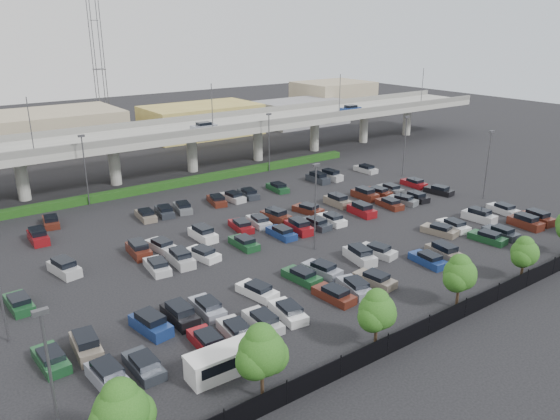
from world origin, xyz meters
name	(u,v)px	position (x,y,z in m)	size (l,w,h in m)	color
ground	(275,229)	(0.00, 0.00, 0.00)	(280.00, 280.00, 0.00)	black
overpass	(163,136)	(-0.25, 31.97, 6.97)	(150.00, 13.00, 15.80)	gray
hedge	(185,182)	(0.00, 25.00, 0.55)	(66.00, 1.60, 1.10)	#153A10
fence	(458,312)	(-0.05, -28.00, 0.90)	(70.00, 0.10, 2.00)	black
tree_row	(453,277)	(0.70, -26.53, 3.52)	(65.07, 3.66, 5.94)	#332316
shuttle_bus	(228,359)	(-20.37, -22.37, 1.13)	(6.52, 2.35, 2.08)	white
parked_cars	(294,235)	(0.00, -4.17, 0.61)	(62.97, 41.66, 1.67)	gray
light_poles	(238,185)	(-4.13, 2.00, 6.24)	(66.90, 48.38, 10.30)	#49494E
distant_buildings	(160,122)	(12.38, 61.81, 3.74)	(138.00, 24.00, 9.00)	gray
comm_tower	(99,66)	(4.00, 74.00, 15.61)	(2.40, 2.40, 30.00)	#49494E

